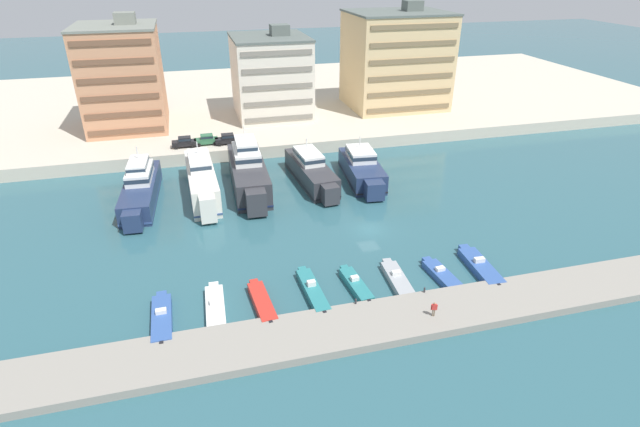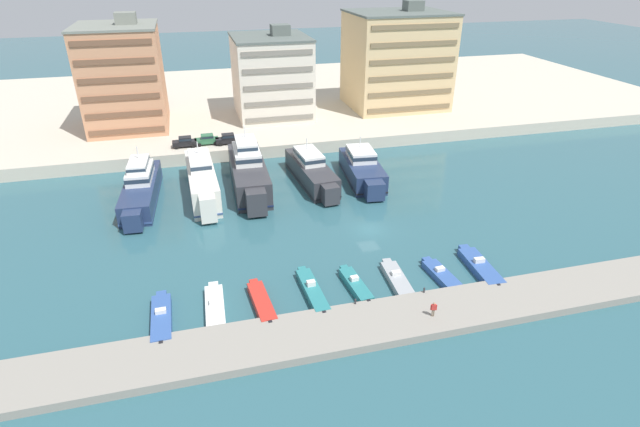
{
  "view_description": "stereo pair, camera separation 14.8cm",
  "coord_description": "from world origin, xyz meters",
  "px_view_note": "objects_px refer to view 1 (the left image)",
  "views": [
    {
      "loc": [
        -20.66,
        -53.16,
        31.74
      ],
      "look_at": [
        -6.31,
        1.4,
        2.5
      ],
      "focal_mm": 28.0,
      "sensor_mm": 36.0,
      "label": 1
    },
    {
      "loc": [
        -20.51,
        -53.2,
        31.74
      ],
      "look_at": [
        -6.31,
        1.4,
        2.5
      ],
      "focal_mm": 28.0,
      "sensor_mm": 36.0,
      "label": 2
    }
  ],
  "objects_px": {
    "yacht_navy_far_left": "(140,188)",
    "motorboat_teal_center_left": "(312,291)",
    "yacht_charcoal_center_left": "(311,171)",
    "motorboat_teal_center": "(356,285)",
    "motorboat_grey_center_right": "(397,279)",
    "car_black_mid_left": "(227,139)",
    "car_green_left": "(206,139)",
    "yacht_charcoal_mid_left": "(248,171)",
    "yacht_navy_center": "(362,169)",
    "motorboat_white_left": "(215,309)",
    "motorboat_blue_mid_right": "(441,274)",
    "pedestrian_near_edge": "(434,308)",
    "motorboat_red_mid_left": "(262,303)",
    "car_black_far_left": "(184,142)",
    "motorboat_blue_far_left": "(162,319)",
    "yacht_ivory_left": "(202,180)",
    "motorboat_blue_right": "(480,266)"
  },
  "relations": [
    {
      "from": "motorboat_teal_center_left",
      "to": "pedestrian_near_edge",
      "type": "height_order",
      "value": "pedestrian_near_edge"
    },
    {
      "from": "yacht_navy_far_left",
      "to": "pedestrian_near_edge",
      "type": "bearing_deg",
      "value": -51.27
    },
    {
      "from": "motorboat_red_mid_left",
      "to": "pedestrian_near_edge",
      "type": "distance_m",
      "value": 17.06
    },
    {
      "from": "motorboat_blue_right",
      "to": "pedestrian_near_edge",
      "type": "xyz_separation_m",
      "value": [
        -9.3,
        -7.06,
        1.34
      ]
    },
    {
      "from": "motorboat_grey_center_right",
      "to": "car_green_left",
      "type": "height_order",
      "value": "car_green_left"
    },
    {
      "from": "yacht_charcoal_center_left",
      "to": "car_black_far_left",
      "type": "relative_size",
      "value": 4.47
    },
    {
      "from": "yacht_navy_far_left",
      "to": "yacht_navy_center",
      "type": "bearing_deg",
      "value": -1.58
    },
    {
      "from": "motorboat_blue_mid_right",
      "to": "pedestrian_near_edge",
      "type": "height_order",
      "value": "pedestrian_near_edge"
    },
    {
      "from": "yacht_navy_far_left",
      "to": "motorboat_teal_center_left",
      "type": "height_order",
      "value": "yacht_navy_far_left"
    },
    {
      "from": "motorboat_blue_far_left",
      "to": "motorboat_blue_right",
      "type": "height_order",
      "value": "motorboat_blue_right"
    },
    {
      "from": "yacht_ivory_left",
      "to": "motorboat_blue_right",
      "type": "distance_m",
      "value": 40.81
    },
    {
      "from": "motorboat_teal_center",
      "to": "car_green_left",
      "type": "height_order",
      "value": "car_green_left"
    },
    {
      "from": "yacht_navy_far_left",
      "to": "car_green_left",
      "type": "height_order",
      "value": "yacht_navy_far_left"
    },
    {
      "from": "yacht_ivory_left",
      "to": "car_green_left",
      "type": "distance_m",
      "value": 16.33
    },
    {
      "from": "yacht_ivory_left",
      "to": "pedestrian_near_edge",
      "type": "height_order",
      "value": "yacht_ivory_left"
    },
    {
      "from": "yacht_ivory_left",
      "to": "motorboat_teal_center_left",
      "type": "xyz_separation_m",
      "value": [
        9.79,
        -28.08,
        -1.89
      ]
    },
    {
      "from": "motorboat_grey_center_right",
      "to": "car_black_mid_left",
      "type": "height_order",
      "value": "car_black_mid_left"
    },
    {
      "from": "motorboat_blue_mid_right",
      "to": "motorboat_blue_far_left",
      "type": "bearing_deg",
      "value": -179.67
    },
    {
      "from": "motorboat_teal_center",
      "to": "car_black_mid_left",
      "type": "relative_size",
      "value": 1.71
    },
    {
      "from": "yacht_navy_center",
      "to": "motorboat_teal_center_left",
      "type": "relative_size",
      "value": 1.96
    },
    {
      "from": "motorboat_blue_mid_right",
      "to": "motorboat_teal_center",
      "type": "bearing_deg",
      "value": 177.71
    },
    {
      "from": "motorboat_red_mid_left",
      "to": "motorboat_teal_center",
      "type": "bearing_deg",
      "value": 2.78
    },
    {
      "from": "yacht_ivory_left",
      "to": "yacht_navy_center",
      "type": "relative_size",
      "value": 1.19
    },
    {
      "from": "motorboat_white_left",
      "to": "motorboat_blue_mid_right",
      "type": "distance_m",
      "value": 24.57
    },
    {
      "from": "yacht_ivory_left",
      "to": "motorboat_blue_mid_right",
      "type": "distance_m",
      "value": 37.57
    },
    {
      "from": "yacht_navy_center",
      "to": "motorboat_grey_center_right",
      "type": "distance_m",
      "value": 28.1
    },
    {
      "from": "car_black_mid_left",
      "to": "motorboat_teal_center_left",
      "type": "bearing_deg",
      "value": -84.01
    },
    {
      "from": "motorboat_red_mid_left",
      "to": "car_black_far_left",
      "type": "bearing_deg",
      "value": 98.22
    },
    {
      "from": "yacht_charcoal_mid_left",
      "to": "car_black_mid_left",
      "type": "height_order",
      "value": "yacht_charcoal_mid_left"
    },
    {
      "from": "motorboat_white_left",
      "to": "motorboat_teal_center",
      "type": "xyz_separation_m",
      "value": [
        14.8,
        0.26,
        0.06
      ]
    },
    {
      "from": "yacht_charcoal_mid_left",
      "to": "car_black_mid_left",
      "type": "relative_size",
      "value": 5.16
    },
    {
      "from": "motorboat_grey_center_right",
      "to": "motorboat_blue_mid_right",
      "type": "relative_size",
      "value": 1.13
    },
    {
      "from": "motorboat_blue_mid_right",
      "to": "car_black_mid_left",
      "type": "xyz_separation_m",
      "value": [
        -19.08,
        44.2,
        2.74
      ]
    },
    {
      "from": "yacht_navy_far_left",
      "to": "motorboat_blue_mid_right",
      "type": "height_order",
      "value": "yacht_navy_far_left"
    },
    {
      "from": "yacht_navy_far_left",
      "to": "motorboat_teal_center_left",
      "type": "bearing_deg",
      "value": -56.9
    },
    {
      "from": "yacht_navy_center",
      "to": "car_black_far_left",
      "type": "distance_m",
      "value": 31.52
    },
    {
      "from": "yacht_charcoal_mid_left",
      "to": "motorboat_teal_center_left",
      "type": "relative_size",
      "value": 2.48
    },
    {
      "from": "motorboat_blue_far_left",
      "to": "motorboat_grey_center_right",
      "type": "bearing_deg",
      "value": 1.35
    },
    {
      "from": "yacht_charcoal_center_left",
      "to": "motorboat_teal_center",
      "type": "height_order",
      "value": "yacht_charcoal_center_left"
    },
    {
      "from": "yacht_navy_center",
      "to": "motorboat_teal_center_left",
      "type": "height_order",
      "value": "yacht_navy_center"
    },
    {
      "from": "yacht_charcoal_mid_left",
      "to": "yacht_charcoal_center_left",
      "type": "relative_size",
      "value": 1.16
    },
    {
      "from": "motorboat_blue_far_left",
      "to": "motorboat_teal_center",
      "type": "distance_m",
      "value": 19.93
    },
    {
      "from": "yacht_charcoal_mid_left",
      "to": "motorboat_white_left",
      "type": "distance_m",
      "value": 30.59
    },
    {
      "from": "yacht_charcoal_mid_left",
      "to": "motorboat_grey_center_right",
      "type": "bearing_deg",
      "value": -67.39
    },
    {
      "from": "car_black_mid_left",
      "to": "pedestrian_near_edge",
      "type": "distance_m",
      "value": 53.16
    },
    {
      "from": "motorboat_white_left",
      "to": "car_green_left",
      "type": "relative_size",
      "value": 2.08
    },
    {
      "from": "yacht_charcoal_mid_left",
      "to": "motorboat_blue_right",
      "type": "distance_m",
      "value": 37.04
    },
    {
      "from": "motorboat_teal_center_left",
      "to": "motorboat_blue_far_left",
      "type": "bearing_deg",
      "value": -177.4
    },
    {
      "from": "yacht_charcoal_center_left",
      "to": "car_black_far_left",
      "type": "xyz_separation_m",
      "value": [
        -18.8,
        15.49,
        1.26
      ]
    },
    {
      "from": "motorboat_grey_center_right",
      "to": "motorboat_blue_right",
      "type": "distance_m",
      "value": 10.01
    }
  ]
}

